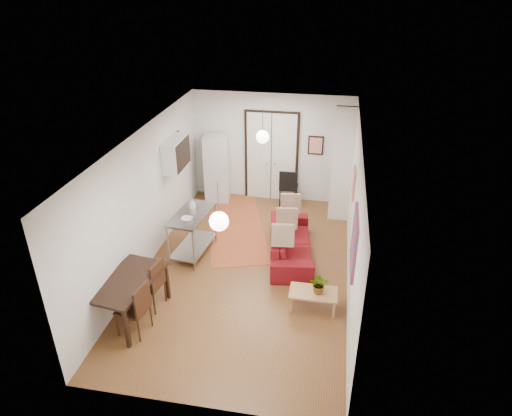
% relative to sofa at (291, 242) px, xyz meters
% --- Properties ---
extents(floor, '(7.00, 7.00, 0.00)m').
position_rel_sofa_xyz_m(floor, '(-0.86, -0.69, -0.33)').
color(floor, brown).
rests_on(floor, ground).
extents(ceiling, '(4.20, 7.00, 0.02)m').
position_rel_sofa_xyz_m(ceiling, '(-0.86, -0.69, 2.57)').
color(ceiling, white).
rests_on(ceiling, wall_back).
extents(wall_back, '(4.20, 0.02, 2.90)m').
position_rel_sofa_xyz_m(wall_back, '(-0.86, 2.81, 1.12)').
color(wall_back, silver).
rests_on(wall_back, floor).
extents(wall_front, '(4.20, 0.02, 2.90)m').
position_rel_sofa_xyz_m(wall_front, '(-0.86, -4.19, 1.12)').
color(wall_front, silver).
rests_on(wall_front, floor).
extents(wall_left, '(0.02, 7.00, 2.90)m').
position_rel_sofa_xyz_m(wall_left, '(-2.96, -0.69, 1.12)').
color(wall_left, silver).
rests_on(wall_left, floor).
extents(wall_right, '(0.02, 7.00, 2.90)m').
position_rel_sofa_xyz_m(wall_right, '(1.24, -0.69, 1.12)').
color(wall_right, silver).
rests_on(wall_right, floor).
extents(double_doors, '(1.44, 0.06, 2.50)m').
position_rel_sofa_xyz_m(double_doors, '(-0.86, 2.77, 0.87)').
color(double_doors, silver).
rests_on(double_doors, wall_back).
extents(stub_partition, '(0.50, 0.10, 2.90)m').
position_rel_sofa_xyz_m(stub_partition, '(0.99, 1.86, 1.12)').
color(stub_partition, silver).
rests_on(stub_partition, floor).
extents(wall_cabinet, '(0.35, 1.00, 0.70)m').
position_rel_sofa_xyz_m(wall_cabinet, '(-2.78, 0.81, 1.57)').
color(wall_cabinet, white).
rests_on(wall_cabinet, wall_left).
extents(painting_popart, '(0.05, 1.00, 1.00)m').
position_rel_sofa_xyz_m(painting_popart, '(1.22, -1.94, 1.32)').
color(painting_popart, red).
rests_on(painting_popart, wall_right).
extents(painting_abstract, '(0.05, 0.50, 0.60)m').
position_rel_sofa_xyz_m(painting_abstract, '(1.22, 0.11, 1.47)').
color(painting_abstract, beige).
rests_on(painting_abstract, wall_right).
extents(poster_back, '(0.40, 0.03, 0.50)m').
position_rel_sofa_xyz_m(poster_back, '(0.29, 2.78, 1.27)').
color(poster_back, red).
rests_on(poster_back, wall_back).
extents(print_left, '(0.03, 0.44, 0.54)m').
position_rel_sofa_xyz_m(print_left, '(-2.93, 1.31, 1.62)').
color(print_left, '#A77445').
rests_on(print_left, wall_left).
extents(pendant_back, '(0.30, 0.30, 0.80)m').
position_rel_sofa_xyz_m(pendant_back, '(-0.86, 1.31, 1.92)').
color(pendant_back, white).
rests_on(pendant_back, ceiling).
extents(pendant_front, '(0.30, 0.30, 0.80)m').
position_rel_sofa_xyz_m(pendant_front, '(-0.86, -2.69, 1.92)').
color(pendant_front, white).
rests_on(pendant_front, ceiling).
extents(kilim_rug, '(2.24, 3.68, 0.01)m').
position_rel_sofa_xyz_m(kilim_rug, '(-1.47, 1.01, -0.33)').
color(kilim_rug, '#C46231').
rests_on(kilim_rug, floor).
extents(sofa, '(1.19, 2.36, 0.66)m').
position_rel_sofa_xyz_m(sofa, '(0.00, 0.00, 0.00)').
color(sofa, maroon).
rests_on(sofa, floor).
extents(coffee_table, '(0.88, 0.49, 0.39)m').
position_rel_sofa_xyz_m(coffee_table, '(0.61, -1.73, 0.01)').
color(coffee_table, tan).
rests_on(coffee_table, floor).
extents(potted_plant, '(0.34, 0.30, 0.38)m').
position_rel_sofa_xyz_m(potted_plant, '(0.71, -1.73, 0.25)').
color(potted_plant, '#2F5928').
rests_on(potted_plant, coffee_table).
extents(kitchen_counter, '(0.80, 1.38, 1.00)m').
position_rel_sofa_xyz_m(kitchen_counter, '(-2.12, -0.30, 0.33)').
color(kitchen_counter, '#A6A9AA').
rests_on(kitchen_counter, floor).
extents(bowl, '(0.26, 0.26, 0.06)m').
position_rel_sofa_xyz_m(bowl, '(-2.12, -0.60, 0.70)').
color(bowl, silver).
rests_on(bowl, kitchen_counter).
extents(soap_bottle, '(0.10, 0.11, 0.21)m').
position_rel_sofa_xyz_m(soap_bottle, '(-2.17, -0.05, 0.78)').
color(soap_bottle, teal).
rests_on(soap_bottle, kitchen_counter).
extents(fridge, '(0.72, 0.72, 1.82)m').
position_rel_sofa_xyz_m(fridge, '(-2.28, 2.46, 0.58)').
color(fridge, silver).
rests_on(fridge, floor).
extents(dining_table, '(1.05, 1.58, 0.81)m').
position_rel_sofa_xyz_m(dining_table, '(-2.61, -2.52, 0.39)').
color(dining_table, black).
rests_on(dining_table, floor).
extents(dining_chair_near, '(0.55, 0.72, 1.01)m').
position_rel_sofa_xyz_m(dining_chair_near, '(-2.39, -2.07, 0.25)').
color(dining_chair_near, '#371E11').
rests_on(dining_chair_near, floor).
extents(dining_chair_far, '(0.55, 0.72, 1.01)m').
position_rel_sofa_xyz_m(dining_chair_far, '(-2.39, -2.77, 0.25)').
color(dining_chair_far, '#371E11').
rests_on(dining_chair_far, floor).
extents(black_side_chair, '(0.48, 0.48, 1.03)m').
position_rel_sofa_xyz_m(black_side_chair, '(-0.33, 2.57, 0.28)').
color(black_side_chair, black).
rests_on(black_side_chair, floor).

